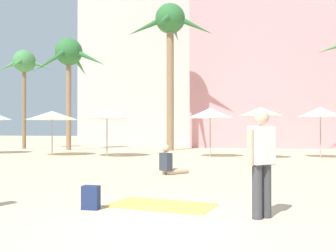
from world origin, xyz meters
The scene contains 14 objects.
ground centered at (0.00, 0.00, 0.00)m, with size 120.00×120.00×0.00m, color beige.
hotel_pink centered at (8.42, 27.61, 6.99)m, with size 20.88×10.98×13.97m, color pink.
palm_tree_left centered at (-9.51, 18.23, 6.03)m, with size 5.39×5.30×7.31m.
palm_tree_center centered at (-2.91, 18.88, 7.66)m, with size 5.86×5.95×9.42m.
palm_tree_far_right centered at (-13.17, 19.11, 5.76)m, with size 4.06×4.07×6.82m.
cafe_umbrella_1 centered at (-5.19, 13.13, 2.13)m, with size 2.73×2.73×2.37m.
cafe_umbrella_3 centered at (-8.26, 13.39, 2.09)m, with size 2.69×2.69×2.32m.
cafe_umbrella_4 centered at (5.19, 13.89, 2.20)m, with size 2.05×2.05×2.44m.
cafe_umbrella_6 centered at (-0.05, 13.63, 2.17)m, with size 2.27×2.27×2.41m.
cafe_umbrella_7 centered at (2.36, 13.14, 2.21)m, with size 2.05×2.05×2.42m.
beach_towel centered at (-0.24, 1.59, 0.01)m, with size 1.91×1.02×0.01m, color #F4CC4C.
backpack centered at (-1.41, 1.06, 0.20)m, with size 0.31×0.25×0.42m.
person_near_right centered at (1.52, 0.87, 0.95)m, with size 0.52×0.47×1.73m.
person_mid_center centered at (-0.87, 6.36, 0.33)m, with size 0.89×0.92×0.93m.
Camera 1 is at (1.07, -5.42, 1.44)m, focal length 41.15 mm.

